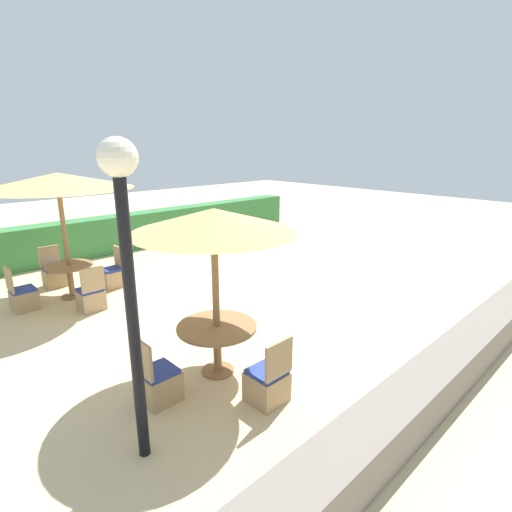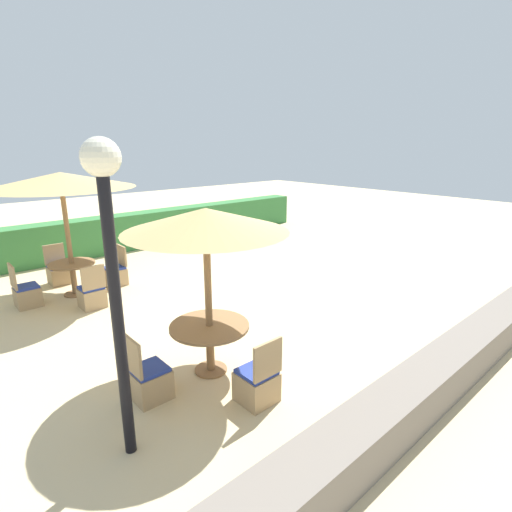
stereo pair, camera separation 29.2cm
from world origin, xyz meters
TOP-DOWN VIEW (x-y plane):
  - ground_plane at (0.00, 0.00)m, footprint 40.00×40.00m
  - hedge_row at (0.00, 6.28)m, footprint 13.00×0.70m
  - stone_border at (0.00, -3.71)m, footprint 10.00×0.56m
  - lamp_post at (-4.12, -1.94)m, footprint 0.36×0.36m
  - parasol_back_left at (-2.98, 3.31)m, footprint 2.98×2.98m
  - round_table_back_left at (-2.98, 3.31)m, footprint 0.96×0.96m
  - patio_chair_back_left_south at (-2.95, 2.32)m, footprint 0.46×0.46m
  - patio_chair_back_left_west at (-3.93, 3.28)m, footprint 0.46×0.46m
  - patio_chair_back_left_north at (-3.00, 4.31)m, footprint 0.46×0.46m
  - patio_chair_back_left_east at (-2.03, 3.31)m, footprint 0.46×0.46m
  - parasol_front_left at (-2.53, -1.22)m, footprint 2.25×2.25m
  - round_table_front_left at (-2.53, -1.22)m, footprint 1.15×1.15m
  - patio_chair_front_left_west at (-3.51, -1.22)m, footprint 0.46×0.46m
  - patio_chair_front_left_south at (-2.50, -2.22)m, footprint 0.46×0.46m

SIDE VIEW (x-z plane):
  - ground_plane at x=0.00m, z-range 0.00..0.00m
  - patio_chair_back_left_south at x=-2.95m, z-range -0.20..0.73m
  - patio_chair_back_left_west at x=-3.93m, z-range -0.20..0.73m
  - patio_chair_back_left_north at x=-3.00m, z-range -0.20..0.73m
  - patio_chair_back_left_east at x=-2.03m, z-range -0.20..0.73m
  - patio_chair_front_left_west at x=-3.51m, z-range -0.20..0.73m
  - patio_chair_front_left_south at x=-2.50m, z-range -0.20..0.73m
  - stone_border at x=0.00m, z-range 0.00..0.54m
  - hedge_row at x=0.00m, z-range 0.00..1.11m
  - round_table_back_left at x=-2.98m, z-range 0.19..0.92m
  - round_table_front_left at x=-2.53m, z-range 0.23..0.96m
  - parasol_front_left at x=-2.53m, z-range 1.04..3.47m
  - lamp_post at x=-4.12m, z-range 0.69..4.01m
  - parasol_back_left at x=-2.98m, z-range 1.17..3.84m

